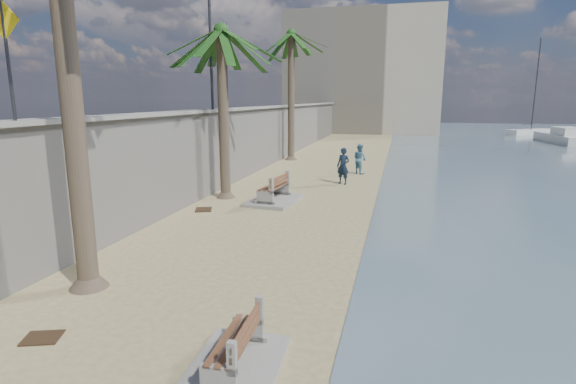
{
  "coord_description": "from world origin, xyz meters",
  "views": [
    {
      "loc": [
        2.83,
        -6.31,
        4.06
      ],
      "look_at": [
        -0.5,
        7.0,
        1.2
      ],
      "focal_mm": 28.0,
      "sensor_mm": 36.0,
      "label": 1
    }
  ],
  "objects_px": {
    "bench_far": "(274,191)",
    "person_b": "(360,157)",
    "person_a": "(343,163)",
    "palm_back": "(291,36)",
    "palm_mid": "(221,33)",
    "sailboat_west": "(531,131)",
    "bench_near": "(235,349)",
    "yacht_far": "(562,139)"
  },
  "relations": [
    {
      "from": "bench_near",
      "to": "person_b",
      "type": "relative_size",
      "value": 1.11
    },
    {
      "from": "palm_mid",
      "to": "yacht_far",
      "type": "relative_size",
      "value": 0.93
    },
    {
      "from": "sailboat_west",
      "to": "bench_near",
      "type": "bearing_deg",
      "value": -108.12
    },
    {
      "from": "palm_mid",
      "to": "person_a",
      "type": "relative_size",
      "value": 3.73
    },
    {
      "from": "bench_far",
      "to": "person_b",
      "type": "xyz_separation_m",
      "value": [
        2.67,
        7.86,
        0.44
      ]
    },
    {
      "from": "person_b",
      "to": "bench_far",
      "type": "bearing_deg",
      "value": 115.41
    },
    {
      "from": "bench_near",
      "to": "yacht_far",
      "type": "bearing_deg",
      "value": 67.64
    },
    {
      "from": "bench_far",
      "to": "palm_mid",
      "type": "height_order",
      "value": "palm_mid"
    },
    {
      "from": "palm_back",
      "to": "sailboat_west",
      "type": "relative_size",
      "value": 0.84
    },
    {
      "from": "bench_near",
      "to": "palm_back",
      "type": "relative_size",
      "value": 0.22
    },
    {
      "from": "person_a",
      "to": "sailboat_west",
      "type": "distance_m",
      "value": 39.6
    },
    {
      "from": "palm_mid",
      "to": "person_b",
      "type": "bearing_deg",
      "value": 57.16
    },
    {
      "from": "bench_far",
      "to": "person_a",
      "type": "xyz_separation_m",
      "value": [
        2.17,
        4.57,
        0.55
      ]
    },
    {
      "from": "person_a",
      "to": "yacht_far",
      "type": "bearing_deg",
      "value": 77.33
    },
    {
      "from": "palm_mid",
      "to": "yacht_far",
      "type": "height_order",
      "value": "palm_mid"
    },
    {
      "from": "bench_far",
      "to": "palm_mid",
      "type": "distance_m",
      "value": 6.5
    },
    {
      "from": "palm_mid",
      "to": "sailboat_west",
      "type": "bearing_deg",
      "value": 61.71
    },
    {
      "from": "sailboat_west",
      "to": "bench_far",
      "type": "bearing_deg",
      "value": -115.61
    },
    {
      "from": "bench_near",
      "to": "bench_far",
      "type": "xyz_separation_m",
      "value": [
        -2.51,
        11.04,
        0.1
      ]
    },
    {
      "from": "bench_near",
      "to": "palm_mid",
      "type": "distance_m",
      "value": 13.79
    },
    {
      "from": "palm_mid",
      "to": "person_b",
      "type": "relative_size",
      "value": 4.18
    },
    {
      "from": "bench_near",
      "to": "person_a",
      "type": "bearing_deg",
      "value": 91.24
    },
    {
      "from": "palm_back",
      "to": "person_a",
      "type": "bearing_deg",
      "value": -60.43
    },
    {
      "from": "person_a",
      "to": "person_b",
      "type": "xyz_separation_m",
      "value": [
        0.5,
        3.29,
        -0.11
      ]
    },
    {
      "from": "palm_mid",
      "to": "person_b",
      "type": "xyz_separation_m",
      "value": [
        4.86,
        7.53,
        -5.67
      ]
    },
    {
      "from": "palm_mid",
      "to": "person_a",
      "type": "height_order",
      "value": "palm_mid"
    },
    {
      "from": "bench_far",
      "to": "sailboat_west",
      "type": "height_order",
      "value": "sailboat_west"
    },
    {
      "from": "palm_mid",
      "to": "person_a",
      "type": "distance_m",
      "value": 8.24
    },
    {
      "from": "palm_back",
      "to": "person_a",
      "type": "xyz_separation_m",
      "value": [
        4.51,
        -7.94,
        -6.98
      ]
    },
    {
      "from": "palm_mid",
      "to": "sailboat_west",
      "type": "xyz_separation_m",
      "value": [
        21.49,
        39.93,
        -6.21
      ]
    },
    {
      "from": "yacht_far",
      "to": "sailboat_west",
      "type": "xyz_separation_m",
      "value": [
        -0.18,
        10.06,
        0.01
      ]
    },
    {
      "from": "person_a",
      "to": "sailboat_west",
      "type": "bearing_deg",
      "value": 85.72
    },
    {
      "from": "palm_back",
      "to": "person_b",
      "type": "relative_size",
      "value": 4.99
    },
    {
      "from": "person_a",
      "to": "yacht_far",
      "type": "xyz_separation_m",
      "value": [
        17.3,
        25.63,
        -0.66
      ]
    },
    {
      "from": "bench_far",
      "to": "sailboat_west",
      "type": "distance_m",
      "value": 44.65
    },
    {
      "from": "palm_mid",
      "to": "palm_back",
      "type": "height_order",
      "value": "palm_back"
    },
    {
      "from": "person_a",
      "to": "person_b",
      "type": "height_order",
      "value": "person_a"
    },
    {
      "from": "person_a",
      "to": "sailboat_west",
      "type": "height_order",
      "value": "sailboat_west"
    },
    {
      "from": "bench_near",
      "to": "palm_back",
      "type": "bearing_deg",
      "value": 101.62
    },
    {
      "from": "palm_mid",
      "to": "palm_back",
      "type": "distance_m",
      "value": 12.26
    },
    {
      "from": "sailboat_west",
      "to": "person_b",
      "type": "bearing_deg",
      "value": -117.17
    },
    {
      "from": "palm_back",
      "to": "sailboat_west",
      "type": "bearing_deg",
      "value": 52.07
    }
  ]
}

